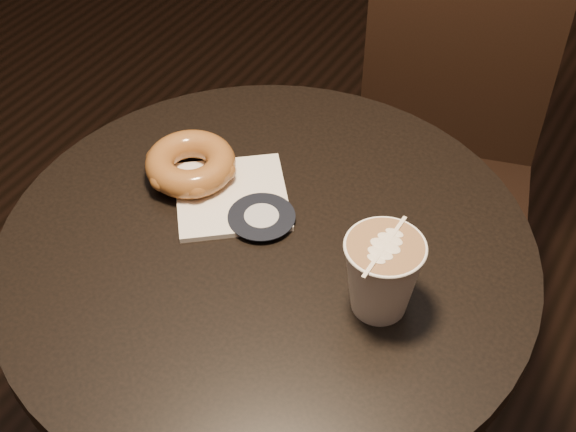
{
  "coord_description": "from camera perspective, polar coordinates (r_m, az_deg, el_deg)",
  "views": [
    {
      "loc": [
        0.38,
        -0.59,
        1.51
      ],
      "look_at": [
        0.01,
        0.03,
        0.79
      ],
      "focal_mm": 50.0,
      "sensor_mm": 36.0,
      "label": 1
    }
  ],
  "objects": [
    {
      "name": "chair",
      "position": [
        1.6,
        11.09,
        5.35
      ],
      "size": [
        0.45,
        0.45,
        0.91
      ],
      "rotation": [
        0.0,
        0.0,
        0.29
      ],
      "color": "black",
      "rests_on": "ground"
    },
    {
      "name": "doughnut",
      "position": [
        1.11,
        -6.95,
        3.73
      ],
      "size": [
        0.13,
        0.13,
        0.04
      ],
      "primitive_type": "torus",
      "color": "brown",
      "rests_on": "pastry_bag"
    },
    {
      "name": "pastry_bag",
      "position": [
        1.09,
        -4.03,
        1.43
      ],
      "size": [
        0.21,
        0.21,
        0.01
      ],
      "primitive_type": "cube",
      "rotation": [
        0.0,
        0.0,
        0.69
      ],
      "color": "white",
      "rests_on": "cafe_table"
    },
    {
      "name": "cafe_table",
      "position": [
        1.19,
        -1.38,
        -8.65
      ],
      "size": [
        0.7,
        0.7,
        0.75
      ],
      "color": "black",
      "rests_on": "ground"
    },
    {
      "name": "latte_cup",
      "position": [
        0.94,
        6.69,
        -4.28
      ],
      "size": [
        0.09,
        0.09,
        0.1
      ],
      "primitive_type": null,
      "color": "white",
      "rests_on": "cafe_table"
    }
  ]
}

